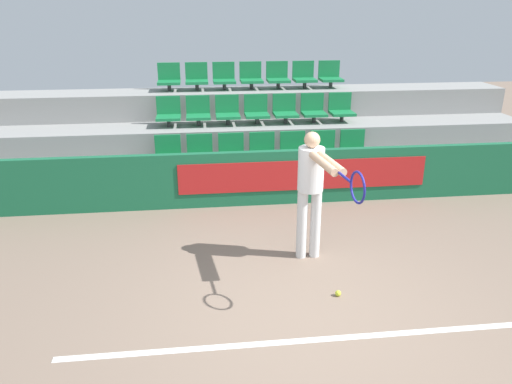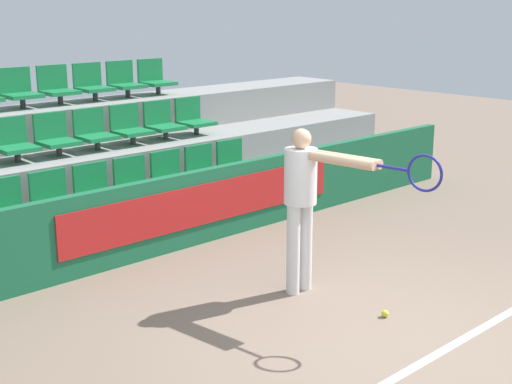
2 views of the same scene
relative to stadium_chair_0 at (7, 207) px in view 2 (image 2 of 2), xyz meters
name	(u,v)px [view 2 (image 2 of 2)]	position (x,y,z in m)	size (l,w,h in m)	color
ground_plane	(386,342)	(1.58, -3.72, -0.71)	(30.00, 30.00, 0.00)	#7A6656
court_baseline	(428,359)	(1.58, -4.14, -0.70)	(4.95, 0.08, 0.01)	white
barrier_wall	(169,214)	(1.60, -0.64, -0.27)	(10.38, 0.14, 0.88)	#19603D
bleacher_tier_front	(142,221)	(1.58, -0.11, -0.47)	(9.98, 0.89, 0.48)	gray
bleacher_tier_middle	(102,188)	(1.58, 0.78, -0.22)	(9.98, 0.89, 0.97)	gray
bleacher_tier_back	(66,158)	(1.58, 1.67, 0.02)	(9.98, 0.89, 1.45)	gray
stadium_chair_0	(7,207)	(0.00, 0.00, 0.00)	(0.43, 0.43, 0.51)	#333333
stadium_chair_1	(54,198)	(0.53, 0.00, 0.00)	(0.43, 0.43, 0.51)	#333333
stadium_chair_2	(96,189)	(1.05, 0.00, 0.00)	(0.43, 0.43, 0.51)	#333333
stadium_chair_3	(135,182)	(1.58, 0.00, 0.00)	(0.43, 0.43, 0.51)	#333333
stadium_chair_4	(171,174)	(2.11, 0.00, 0.00)	(0.43, 0.43, 0.51)	#333333
stadium_chair_5	(204,168)	(2.63, 0.00, 0.00)	(0.43, 0.43, 0.51)	#333333
stadium_chair_6	(235,162)	(3.16, 0.00, 0.00)	(0.43, 0.43, 0.51)	#333333
stadium_chair_8	(14,143)	(0.53, 0.89, 0.48)	(0.43, 0.43, 0.51)	#333333
stadium_chair_9	(56,137)	(1.05, 0.89, 0.48)	(0.43, 0.43, 0.51)	#333333
stadium_chair_10	(94,132)	(1.58, 0.89, 0.48)	(0.43, 0.43, 0.51)	#333333
stadium_chair_11	(129,127)	(2.11, 0.89, 0.48)	(0.43, 0.43, 0.51)	#333333
stadium_chair_12	(162,122)	(2.63, 0.89, 0.48)	(0.43, 0.43, 0.51)	#333333
stadium_chair_13	(193,118)	(3.16, 0.89, 0.48)	(0.43, 0.43, 0.51)	#333333
stadium_chair_16	(19,90)	(1.05, 1.79, 0.97)	(0.43, 0.43, 0.51)	#333333
stadium_chair_17	(57,87)	(1.58, 1.79, 0.97)	(0.43, 0.43, 0.51)	#333333
stadium_chair_18	(92,84)	(2.11, 1.79, 0.97)	(0.43, 0.43, 0.51)	#333333
stadium_chair_19	(125,81)	(2.63, 1.79, 0.97)	(0.43, 0.43, 0.51)	#333333
stadium_chair_20	(155,79)	(3.16, 1.79, 0.97)	(0.43, 0.43, 0.51)	#333333
tennis_player	(308,194)	(1.85, -2.55, 0.31)	(0.35, 1.59, 1.63)	silver
tennis_ball	(385,314)	(1.97, -3.42, -0.67)	(0.07, 0.07, 0.07)	#CCDB33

